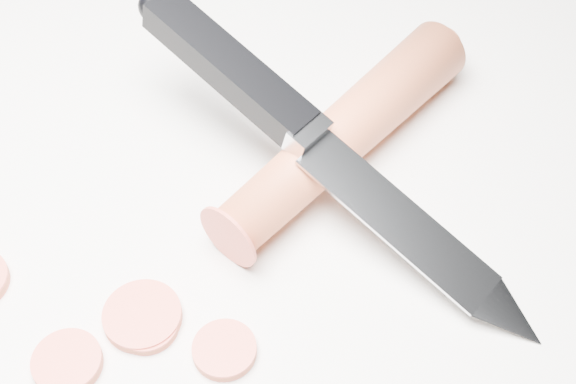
# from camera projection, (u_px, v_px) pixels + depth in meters

# --- Properties ---
(ground) EXTENTS (2.40, 2.40, 0.00)m
(ground) POSITION_uv_depth(u_px,v_px,m) (153.00, 240.00, 0.45)
(ground) COLOR white
(ground) RESTS_ON ground
(carrot) EXTENTS (0.12, 0.19, 0.04)m
(carrot) POSITION_uv_depth(u_px,v_px,m) (344.00, 134.00, 0.47)
(carrot) COLOR #C9522C
(carrot) RESTS_ON ground
(carrot_slice_0) EXTENTS (0.03, 0.03, 0.01)m
(carrot_slice_0) POSITION_uv_depth(u_px,v_px,m) (147.00, 325.00, 0.41)
(carrot_slice_0) COLOR #DD4938
(carrot_slice_0) RESTS_ON ground
(carrot_slice_1) EXTENTS (0.03, 0.03, 0.01)m
(carrot_slice_1) POSITION_uv_depth(u_px,v_px,m) (224.00, 350.00, 0.40)
(carrot_slice_1) COLOR #DD4938
(carrot_slice_1) RESTS_ON ground
(carrot_slice_3) EXTENTS (0.04, 0.04, 0.01)m
(carrot_slice_3) POSITION_uv_depth(u_px,v_px,m) (67.00, 362.00, 0.40)
(carrot_slice_3) COLOR #DD4938
(carrot_slice_3) RESTS_ON ground
(carrot_slice_4) EXTENTS (0.04, 0.04, 0.01)m
(carrot_slice_4) POSITION_uv_depth(u_px,v_px,m) (142.00, 316.00, 0.42)
(carrot_slice_4) COLOR #DD4938
(carrot_slice_4) RESTS_ON ground
(kitchen_knife) EXTENTS (0.28, 0.15, 0.08)m
(kitchen_knife) POSITION_uv_depth(u_px,v_px,m) (331.00, 150.00, 0.44)
(kitchen_knife) COLOR #B3B6BA
(kitchen_knife) RESTS_ON ground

